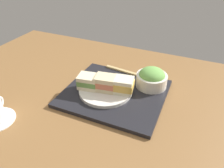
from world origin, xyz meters
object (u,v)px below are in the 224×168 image
Objects in this scene: sandwich_plate at (106,91)px; sandwich_near at (123,85)px; salad_bowl at (152,78)px; sandwich_middle at (105,83)px; sandwich_far at (88,81)px; chopsticks_pair at (125,71)px.

sandwich_plate is 2.32× the size of sandwich_near.
salad_bowl is at bearing -130.09° from sandwich_near.
sandwich_far is at bearing 11.77° from sandwich_middle.
salad_bowl reaches higher than sandwich_plate.
sandwich_plate is 3.43cm from sandwich_middle.
sandwich_plate is at bearing 37.08° from salad_bowl.
sandwich_plate is at bearing 84.45° from chopsticks_pair.
sandwich_far is at bearing 11.77° from sandwich_near.
sandwich_near is 13.05cm from sandwich_far.
salad_bowl reaches higher than sandwich_middle.
chopsticks_pair is (-8.00, -17.91, -3.46)cm from sandwich_far.
sandwich_near is at bearing -168.23° from sandwich_plate.
salad_bowl is (-20.86, -12.27, -0.30)cm from sandwich_far.
sandwich_middle is 17.06cm from chopsticks_pair.
chopsticks_pair is (-1.61, -16.58, -0.28)cm from sandwich_plate.
sandwich_middle is 6.53cm from sandwich_far.
salad_bowl is (-14.47, -10.94, -0.55)cm from sandwich_middle.
sandwich_far reaches higher than sandwich_plate.
sandwich_far is (12.77, 2.66, -0.20)cm from sandwich_near.
chopsticks_pair is at bearing -95.55° from sandwich_plate.
sandwich_middle reaches higher than chopsticks_pair.
sandwich_far is at bearing 65.94° from chopsticks_pair.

